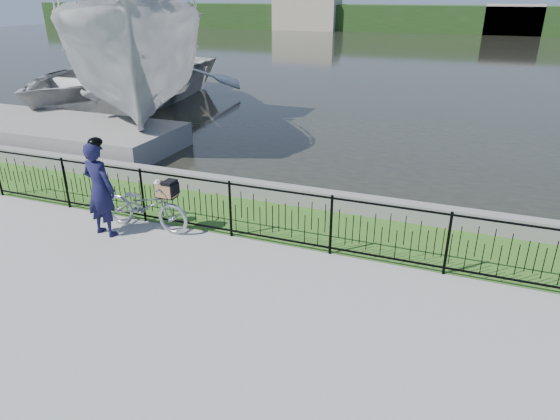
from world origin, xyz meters
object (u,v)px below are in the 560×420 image
at_px(cyclist, 99,188).
at_px(bicycle_rig, 146,205).
at_px(dock, 32,130).
at_px(boat_far, 120,77).
at_px(boat_near, 137,56).

bearing_deg(cyclist, bicycle_rig, 37.83).
bearing_deg(dock, cyclist, -35.29).
height_order(bicycle_rig, boat_far, boat_far).
relative_size(dock, boat_far, 0.91).
bearing_deg(boat_far, bicycle_rig, -50.80).
relative_size(bicycle_rig, boat_near, 0.16).
bearing_deg(cyclist, dock, 144.71).
xyz_separation_m(dock, cyclist, (6.63, -4.69, 0.61)).
distance_m(cyclist, boat_near, 9.28).
distance_m(boat_near, boat_far, 4.14).
distance_m(bicycle_rig, boat_far, 13.01).
height_order(dock, boat_far, boat_far).
bearing_deg(boat_near, cyclist, -59.53).
bearing_deg(boat_far, boat_near, -42.37).
bearing_deg(boat_far, dock, -80.89).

